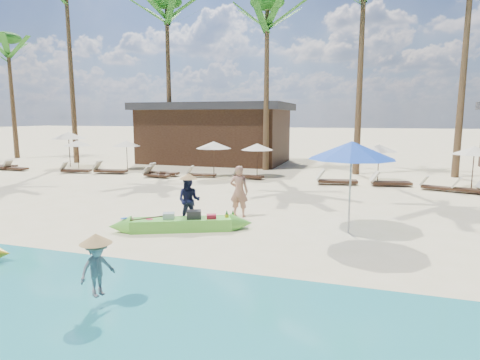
% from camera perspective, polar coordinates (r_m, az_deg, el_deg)
% --- Properties ---
extents(ground, '(240.00, 240.00, 0.00)m').
position_cam_1_polar(ground, '(11.10, 2.84, -8.37)').
color(ground, beige).
rests_on(ground, ground).
extents(wet_sand_strip, '(240.00, 4.50, 0.01)m').
position_cam_1_polar(wet_sand_strip, '(6.75, -8.70, -20.39)').
color(wet_sand_strip, tan).
rests_on(wet_sand_strip, ground).
extents(green_canoe, '(4.41, 2.12, 0.59)m').
position_cam_1_polar(green_canoe, '(11.95, -8.31, -6.19)').
color(green_canoe, '#69D942').
rests_on(green_canoe, ground).
extents(tourist, '(0.63, 0.41, 1.72)m').
position_cam_1_polar(tourist, '(13.32, -0.14, -1.62)').
color(tourist, '#B27660').
rests_on(tourist, ground).
extents(vendor_green, '(0.80, 0.67, 1.48)m').
position_cam_1_polar(vendor_green, '(12.53, -7.27, -2.92)').
color(vendor_green, '#141737').
rests_on(vendor_green, ground).
extents(vendor_yellow, '(0.59, 0.75, 1.02)m').
position_cam_1_polar(vendor_yellow, '(7.58, -19.63, -11.72)').
color(vendor_yellow, gray).
rests_on(vendor_yellow, ground).
extents(blue_umbrella, '(2.45, 2.45, 2.63)m').
position_cam_1_polar(blue_umbrella, '(11.70, 15.60, 4.11)').
color(blue_umbrella, '#99999E').
rests_on(blue_umbrella, ground).
extents(lounger_0_right, '(1.73, 1.03, 0.56)m').
position_cam_1_polar(lounger_0_right, '(30.50, -30.75, 1.81)').
color(lounger_0_right, '#3C2618').
rests_on(lounger_0_right, ground).
extents(resort_parasol_1, '(2.26, 2.26, 2.33)m').
position_cam_1_polar(resort_parasol_1, '(29.20, -23.21, 5.85)').
color(resort_parasol_1, '#3C2618').
rests_on(resort_parasol_1, ground).
extents(lounger_1_right, '(1.71, 0.64, 0.57)m').
position_cam_1_polar(lounger_1_right, '(28.77, -29.38, 1.57)').
color(lounger_1_right, '#3C2618').
rests_on(lounger_1_right, ground).
extents(resort_parasol_2, '(1.77, 1.77, 1.82)m').
position_cam_1_polar(resort_parasol_2, '(28.01, -22.14, 4.88)').
color(resort_parasol_2, '#3C2618').
rests_on(resort_parasol_2, ground).
extents(lounger_2_left, '(1.86, 0.99, 0.61)m').
position_cam_1_polar(lounger_2_left, '(25.89, -22.51, 1.37)').
color(lounger_2_left, '#3C2618').
rests_on(lounger_2_left, ground).
extents(resort_parasol_3, '(1.77, 1.77, 1.82)m').
position_cam_1_polar(resort_parasol_3, '(26.62, -15.85, 5.02)').
color(resort_parasol_3, '#3C2618').
rests_on(resort_parasol_3, ground).
extents(lounger_3_left, '(2.06, 0.89, 0.68)m').
position_cam_1_polar(lounger_3_left, '(24.89, -18.20, 1.39)').
color(lounger_3_left, '#3C2618').
rests_on(lounger_3_left, ground).
extents(lounger_3_right, '(1.89, 0.58, 0.64)m').
position_cam_1_polar(lounger_3_right, '(23.19, -11.18, 1.11)').
color(lounger_3_right, '#3C2618').
rests_on(lounger_3_right, ground).
extents(resort_parasol_4, '(1.93, 1.93, 1.99)m').
position_cam_1_polar(resort_parasol_4, '(22.04, -3.77, 4.99)').
color(resort_parasol_4, '#3C2618').
rests_on(resort_parasol_4, ground).
extents(lounger_4_left, '(1.67, 0.73, 0.55)m').
position_cam_1_polar(lounger_4_left, '(22.62, -11.94, 0.81)').
color(lounger_4_left, '#3C2618').
rests_on(lounger_4_left, ground).
extents(lounger_4_right, '(1.69, 0.75, 0.55)m').
position_cam_1_polar(lounger_4_right, '(22.35, -5.72, 0.87)').
color(lounger_4_right, '#3C2618').
rests_on(lounger_4_right, ground).
extents(resort_parasol_5, '(1.81, 1.81, 1.86)m').
position_cam_1_polar(resort_parasol_5, '(22.31, 2.47, 4.75)').
color(resort_parasol_5, '#3C2618').
rests_on(resort_parasol_5, ground).
extents(lounger_5_left, '(1.74, 0.78, 0.57)m').
position_cam_1_polar(lounger_5_left, '(21.66, 0.98, 0.67)').
color(lounger_5_left, '#3C2618').
rests_on(lounger_5_left, ground).
extents(resort_parasol_6, '(1.86, 1.86, 1.91)m').
position_cam_1_polar(resort_parasol_6, '(21.97, 19.19, 4.33)').
color(resort_parasol_6, '#3C2618').
rests_on(resort_parasol_6, ground).
extents(lounger_6_left, '(2.08, 0.99, 0.68)m').
position_cam_1_polar(lounger_6_left, '(20.34, 13.28, -0.00)').
color(lounger_6_left, '#3C2618').
rests_on(lounger_6_left, ground).
extents(lounger_6_right, '(2.00, 0.95, 0.65)m').
position_cam_1_polar(lounger_6_right, '(20.61, 20.36, -0.23)').
color(lounger_6_right, '#3C2618').
rests_on(lounger_6_right, ground).
extents(resort_parasol_7, '(1.92, 1.92, 1.98)m').
position_cam_1_polar(resort_parasol_7, '(21.38, 30.38, 3.65)').
color(resort_parasol_7, '#3C2618').
rests_on(resort_parasol_7, ground).
extents(lounger_7_left, '(1.69, 0.99, 0.55)m').
position_cam_1_polar(lounger_7_left, '(20.30, 26.22, -0.83)').
color(lounger_7_left, '#3C2618').
rests_on(lounger_7_left, ground).
extents(lounger_7_right, '(1.84, 1.05, 0.60)m').
position_cam_1_polar(lounger_7_right, '(20.14, 30.11, -1.14)').
color(lounger_7_right, '#3C2618').
rests_on(lounger_7_right, ground).
extents(palm_0, '(2.08, 2.08, 9.90)m').
position_cam_1_polar(palm_0, '(37.82, -30.06, 15.07)').
color(palm_0, brown).
rests_on(palm_0, ground).
extents(palm_1, '(2.08, 2.08, 13.60)m').
position_cam_1_polar(palm_1, '(32.53, -23.39, 21.59)').
color(palm_1, brown).
rests_on(palm_1, ground).
extents(palm_2, '(2.08, 2.08, 11.33)m').
position_cam_1_polar(palm_2, '(29.12, -10.32, 20.44)').
color(palm_2, brown).
rests_on(palm_2, ground).
extents(palm_3, '(2.08, 2.08, 10.52)m').
position_cam_1_polar(palm_3, '(25.80, 3.87, 20.71)').
color(palm_3, brown).
rests_on(palm_3, ground).
extents(palm_4, '(2.08, 2.08, 11.70)m').
position_cam_1_polar(palm_4, '(25.04, 17.13, 22.77)').
color(palm_4, brown).
rests_on(palm_4, ground).
extents(pavilion_west, '(10.80, 6.60, 4.30)m').
position_cam_1_polar(pavilion_west, '(29.75, -3.55, 6.77)').
color(pavilion_west, '#3C2618').
rests_on(pavilion_west, ground).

